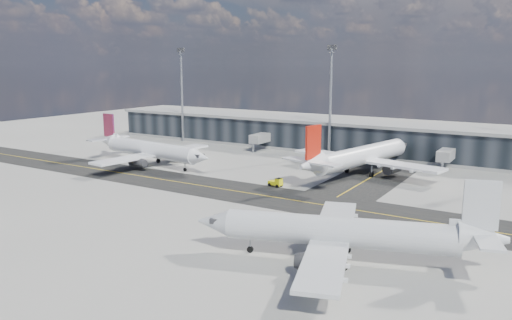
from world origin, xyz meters
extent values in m
plane|color=gray|center=(0.00, 0.00, 0.00)|extent=(300.00, 300.00, 0.00)
cube|color=black|center=(0.00, 4.00, 0.01)|extent=(180.00, 14.00, 0.02)
cube|color=black|center=(18.00, 35.00, 0.01)|extent=(14.00, 50.00, 0.02)
cube|color=yellow|center=(0.00, 4.00, 0.03)|extent=(180.00, 0.25, 0.01)
cube|color=yellow|center=(18.00, 35.00, 0.03)|extent=(0.25, 50.00, 0.01)
cube|color=black|center=(0.00, 55.00, 4.00)|extent=(150.00, 12.00, 8.00)
cube|color=gray|center=(0.00, 55.00, 8.40)|extent=(152.00, 13.00, 0.80)
cube|color=gray|center=(0.00, 55.00, 0.40)|extent=(150.00, 12.20, 0.80)
cube|color=gray|center=(-20.00, 47.00, 3.50)|extent=(3.00, 10.00, 2.40)
cylinder|color=gray|center=(-20.00, 42.00, 1.20)|extent=(0.60, 0.60, 2.40)
cube|color=gray|center=(30.00, 47.00, 3.50)|extent=(3.00, 10.00, 2.40)
cylinder|color=gray|center=(30.00, 42.00, 1.20)|extent=(0.60, 0.60, 2.40)
cylinder|color=gray|center=(-50.00, 48.00, 14.00)|extent=(0.70, 0.70, 28.00)
cube|color=#2D2D30|center=(-50.00, 48.00, 28.20)|extent=(2.50, 0.50, 1.40)
cylinder|color=gray|center=(0.00, 48.00, 14.00)|extent=(0.70, 0.70, 28.00)
cube|color=#2D2D30|center=(0.00, 48.00, 28.20)|extent=(2.50, 0.50, 1.40)
cylinder|color=white|center=(-31.63, 14.09, 3.85)|extent=(29.15, 7.17, 3.85)
cone|color=white|center=(-15.36, 12.20, 3.85)|extent=(5.23, 4.38, 3.85)
cone|color=white|center=(-48.38, 16.04, 4.43)|extent=(6.19, 4.50, 3.85)
cube|color=white|center=(-30.67, 13.98, 2.89)|extent=(8.57, 33.09, 0.48)
cylinder|color=#2D2D30|center=(-29.05, 19.61, 1.83)|extent=(4.28, 2.67, 2.22)
cylinder|color=#2D2D30|center=(-30.38, 8.13, 1.83)|extent=(4.28, 2.67, 2.22)
cube|color=silver|center=(-29.05, 19.61, 2.60)|extent=(1.96, 0.61, 0.77)
cube|color=silver|center=(-30.38, 8.13, 2.60)|extent=(1.96, 0.61, 0.77)
cube|color=#671C42|center=(-47.90, 15.99, 8.48)|extent=(4.07, 0.90, 5.97)
cube|color=white|center=(-48.38, 16.04, 5.01)|extent=(4.02, 11.79, 0.34)
cube|color=#2D2D30|center=(-15.84, 12.25, 4.24)|extent=(2.16, 2.33, 0.67)
cylinder|color=gray|center=(-20.15, 12.75, 1.16)|extent=(0.26, 0.26, 1.93)
cylinder|color=black|center=(-20.15, 12.75, 0.43)|extent=(0.90, 0.44, 0.87)
cylinder|color=black|center=(-32.25, 17.07, 0.53)|extent=(1.11, 0.60, 1.06)
cylinder|color=black|center=(-32.92, 11.33, 0.53)|extent=(1.11, 0.60, 1.06)
cylinder|color=white|center=(15.14, 31.04, 4.22)|extent=(10.78, 31.79, 4.22)
cone|color=white|center=(18.91, 48.55, 4.22)|extent=(5.23, 6.04, 4.22)
cone|color=white|center=(11.25, 13.01, 4.85)|extent=(5.45, 7.07, 4.22)
cube|color=white|center=(15.36, 32.07, 3.16)|extent=(36.13, 12.70, 0.53)
cylinder|color=#2D2D30|center=(9.40, 34.43, 2.00)|extent=(3.30, 4.84, 2.42)
cylinder|color=#2D2D30|center=(21.76, 31.77, 2.00)|extent=(3.30, 4.84, 2.42)
cube|color=silver|center=(9.40, 34.43, 2.85)|extent=(0.86, 2.15, 0.84)
cube|color=silver|center=(21.76, 31.77, 2.85)|extent=(0.86, 2.15, 0.84)
cube|color=red|center=(11.36, 13.53, 9.27)|extent=(1.40, 4.43, 6.53)
cube|color=white|center=(11.25, 13.01, 5.48)|extent=(12.98, 5.55, 0.37)
cube|color=#2D2D30|center=(18.80, 48.04, 4.64)|extent=(2.71, 2.55, 0.74)
cylinder|color=gray|center=(17.80, 43.40, 1.26)|extent=(0.30, 0.30, 2.11)
cylinder|color=black|center=(17.80, 43.40, 0.47)|extent=(0.56, 1.00, 0.95)
cylinder|color=black|center=(11.83, 30.68, 0.58)|extent=(0.76, 1.24, 1.16)
cylinder|color=black|center=(18.01, 29.34, 0.58)|extent=(0.76, 1.24, 1.16)
cylinder|color=silver|center=(29.72, -17.99, 3.77)|extent=(28.09, 12.21, 3.77)
cone|color=silver|center=(14.45, -22.88, 3.77)|extent=(5.64, 5.03, 3.77)
cone|color=silver|center=(45.43, -12.97, 4.34)|extent=(6.54, 5.32, 3.77)
cube|color=silver|center=(28.82, -18.28, 2.83)|extent=(14.26, 31.97, 0.47)
cylinder|color=#2D2D30|center=(29.64, -23.96, 1.79)|extent=(4.43, 3.27, 2.17)
cylinder|color=#2D2D30|center=(26.20, -13.18, 1.79)|extent=(4.43, 3.27, 2.17)
cube|color=silver|center=(29.64, -23.96, 2.55)|extent=(1.91, 0.93, 0.75)
cube|color=silver|center=(26.20, -13.18, 2.55)|extent=(1.91, 0.93, 0.75)
cube|color=silver|center=(44.98, -13.11, 8.30)|extent=(3.90, 1.61, 5.85)
cube|color=silver|center=(45.43, -12.97, 4.90)|extent=(5.96, 11.58, 0.33)
cube|color=#2D2D30|center=(14.90, -22.73, 4.15)|extent=(2.43, 2.55, 0.66)
cylinder|color=gray|center=(18.94, -21.44, 1.13)|extent=(0.28, 0.28, 1.89)
cylinder|color=black|center=(18.94, -21.44, 0.42)|extent=(0.91, 0.57, 0.85)
cylinder|color=black|center=(31.48, -20.40, 0.52)|extent=(1.13, 0.76, 1.04)
cylinder|color=black|center=(29.75, -15.01, 0.52)|extent=(1.13, 0.76, 1.04)
cube|color=yellow|center=(4.36, 11.17, 0.73)|extent=(3.12, 1.85, 0.68)
cube|color=yellow|center=(5.22, 11.02, 1.37)|extent=(1.28, 1.43, 0.88)
cube|color=black|center=(5.22, 11.02, 1.71)|extent=(1.17, 1.37, 0.24)
cylinder|color=black|center=(5.43, 11.62, 0.34)|extent=(0.71, 0.36, 0.68)
cylinder|color=black|center=(5.21, 10.37, 0.34)|extent=(0.71, 0.36, 0.68)
cylinder|color=black|center=(3.51, 11.96, 0.34)|extent=(0.71, 0.36, 0.68)
cylinder|color=black|center=(3.29, 10.71, 0.34)|extent=(0.71, 0.36, 0.68)
imported|color=white|center=(15.96, 44.00, 0.80)|extent=(3.59, 6.12, 1.60)
camera|label=1|loc=(51.75, -73.44, 24.22)|focal=35.00mm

